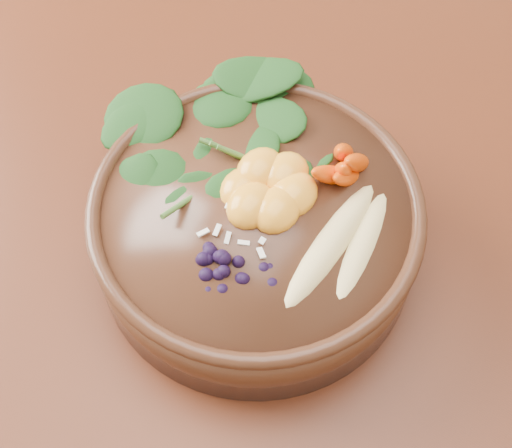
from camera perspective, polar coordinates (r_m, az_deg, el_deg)
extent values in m
plane|color=#381E0F|center=(1.41, -0.32, -10.96)|extent=(4.00, 4.00, 0.00)
cube|color=#501F0D|center=(0.78, -0.58, 8.82)|extent=(1.60, 0.90, 0.04)
cylinder|color=#412518|center=(0.62, 0.00, -0.49)|extent=(0.31, 0.31, 0.08)
ellipsoid|color=#E0CC84|center=(0.57, 8.65, -1.00)|extent=(0.06, 0.15, 0.02)
ellipsoid|color=#E0CC84|center=(0.56, 6.15, -0.74)|extent=(0.03, 0.15, 0.02)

